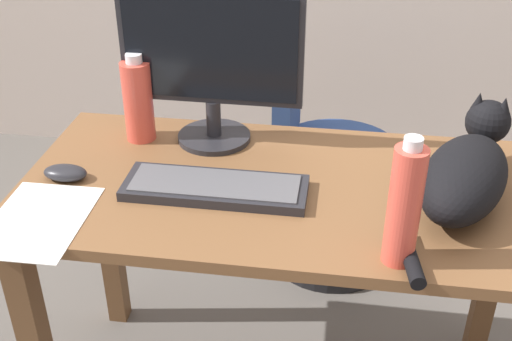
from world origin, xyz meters
TOP-DOWN VIEW (x-y plane):
  - desk at (0.00, 0.00)m, footprint 1.31×0.64m
  - office_chair at (0.06, 0.72)m, footprint 0.48×0.48m
  - monitor at (-0.23, 0.21)m, footprint 0.48×0.20m
  - keyboard at (-0.17, -0.06)m, footprint 0.44×0.15m
  - cat at (0.41, -0.01)m, footprint 0.30×0.58m
  - computer_mouse at (-0.55, -0.05)m, footprint 0.11×0.06m
  - paper_sheet at (-0.54, -0.23)m, footprint 0.21×0.30m
  - water_bottle at (0.25, -0.25)m, footprint 0.07×0.07m
  - spray_bottle at (-0.43, 0.19)m, footprint 0.08×0.08m

SIDE VIEW (x-z plane):
  - office_chair at x=0.06m, z-range -0.07..0.82m
  - desk at x=0.00m, z-range 0.25..1.01m
  - paper_sheet at x=-0.54m, z-range 0.76..0.76m
  - keyboard at x=-0.17m, z-range 0.76..0.78m
  - computer_mouse at x=-0.55m, z-range 0.76..0.79m
  - cat at x=0.41m, z-range 0.74..0.94m
  - spray_bottle at x=-0.43m, z-range 0.75..0.99m
  - water_bottle at x=0.25m, z-range 0.75..1.03m
  - monitor at x=-0.23m, z-range 0.78..1.19m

